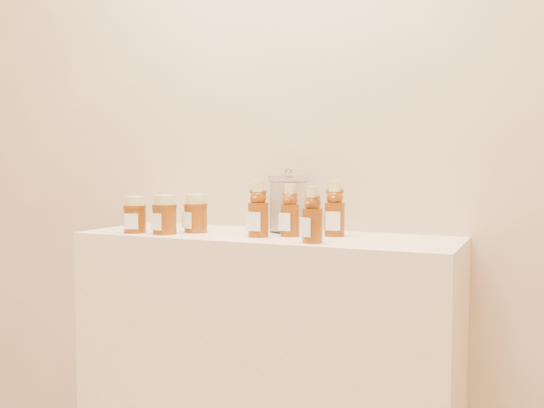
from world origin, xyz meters
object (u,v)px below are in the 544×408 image
at_px(honey_jar_left, 135,215).
at_px(display_table, 266,374).
at_px(bear_bottle_back_left, 259,207).
at_px(bear_bottle_front_left, 258,205).
at_px(glass_canister, 289,202).

bearing_deg(honey_jar_left, display_table, -1.37).
xyz_separation_m(bear_bottle_back_left, bear_bottle_front_left, (0.08, -0.17, 0.02)).
xyz_separation_m(display_table, glass_canister, (0.04, 0.09, 0.55)).
bearing_deg(display_table, bear_bottle_back_left, 125.15).
relative_size(bear_bottle_front_left, honey_jar_left, 1.64).
height_order(bear_bottle_back_left, glass_canister, glass_canister).
height_order(display_table, bear_bottle_front_left, bear_bottle_front_left).
distance_m(bear_bottle_back_left, glass_canister, 0.12).
bearing_deg(bear_bottle_front_left, bear_bottle_back_left, 114.87).
bearing_deg(display_table, bear_bottle_front_left, -87.15).
xyz_separation_m(bear_bottle_front_left, honey_jar_left, (-0.42, -0.06, -0.04)).
bearing_deg(bear_bottle_back_left, bear_bottle_front_left, -64.32).
bearing_deg(glass_canister, display_table, -112.48).
bearing_deg(honey_jar_left, bear_bottle_back_left, 16.63).
bearing_deg(display_table, honey_jar_left, -163.50).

